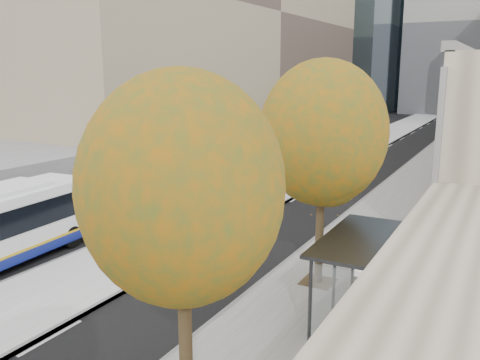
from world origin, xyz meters
The scene contains 8 objects.
bus_platform centered at (-3.88, 35.00, 0.07)m, with size 4.25×150.00×0.15m, color #B9B9B9.
sidewalk centered at (4.12, 35.00, 0.04)m, with size 4.75×150.00×0.08m, color gray.
building_midrise centered at (-22.50, 41.00, 12.50)m, with size 24.00×46.00×25.00m, color gray.
bus_shelter centered at (5.69, 10.96, 2.19)m, with size 1.90×4.40×2.53m.
tree_b centered at (3.60, 5.00, 5.04)m, with size 4.00×4.00×6.97m.
tree_c centered at (3.60, 13.00, 5.25)m, with size 4.20×4.20×7.28m.
bus_far centered at (-7.61, 31.63, 1.77)m, with size 3.75×19.53×3.24m.
distant_car centered at (-6.99, 55.21, 0.60)m, with size 1.41×3.50×1.19m, color white.
Camera 1 is at (9.09, -2.77, 7.25)m, focal length 38.00 mm.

